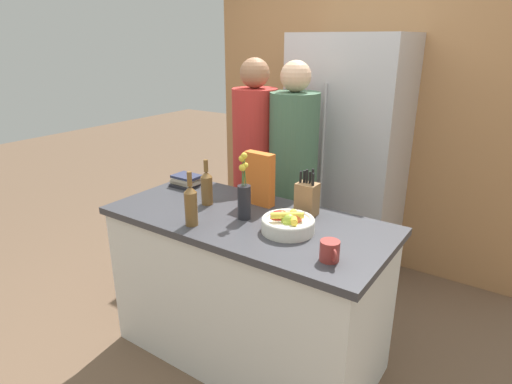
{
  "coord_description": "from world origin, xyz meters",
  "views": [
    {
      "loc": [
        1.27,
        -1.77,
        1.84
      ],
      "look_at": [
        0.0,
        0.09,
        1.03
      ],
      "focal_mm": 30.0,
      "sensor_mm": 36.0,
      "label": 1
    }
  ],
  "objects_px": {
    "fruit_bowl": "(288,223)",
    "bottle_oil": "(207,187)",
    "knife_block": "(307,198)",
    "cereal_box": "(259,179)",
    "person_at_sink": "(255,166)",
    "book_stack": "(186,180)",
    "bottle_vinegar": "(191,204)",
    "refrigerator": "(346,160)",
    "coffee_mug": "(330,251)",
    "flower_vase": "(244,197)",
    "person_in_blue": "(293,173)"
  },
  "relations": [
    {
      "from": "knife_block",
      "to": "cereal_box",
      "type": "height_order",
      "value": "cereal_box"
    },
    {
      "from": "fruit_bowl",
      "to": "flower_vase",
      "type": "bearing_deg",
      "value": 177.57
    },
    {
      "from": "fruit_bowl",
      "to": "person_in_blue",
      "type": "distance_m",
      "value": 0.83
    },
    {
      "from": "book_stack",
      "to": "coffee_mug",
      "type": "bearing_deg",
      "value": -17.74
    },
    {
      "from": "refrigerator",
      "to": "knife_block",
      "type": "xyz_separation_m",
      "value": [
        0.23,
        -1.09,
        0.07
      ]
    },
    {
      "from": "fruit_bowl",
      "to": "person_at_sink",
      "type": "bearing_deg",
      "value": 134.39
    },
    {
      "from": "knife_block",
      "to": "bottle_oil",
      "type": "relative_size",
      "value": 0.99
    },
    {
      "from": "fruit_bowl",
      "to": "knife_block",
      "type": "height_order",
      "value": "knife_block"
    },
    {
      "from": "fruit_bowl",
      "to": "flower_vase",
      "type": "xyz_separation_m",
      "value": [
        -0.28,
        0.01,
        0.08
      ]
    },
    {
      "from": "bottle_vinegar",
      "to": "person_in_blue",
      "type": "height_order",
      "value": "person_in_blue"
    },
    {
      "from": "person_at_sink",
      "to": "person_in_blue",
      "type": "xyz_separation_m",
      "value": [
        0.3,
        0.03,
        -0.01
      ]
    },
    {
      "from": "flower_vase",
      "to": "person_at_sink",
      "type": "height_order",
      "value": "person_at_sink"
    },
    {
      "from": "bottle_vinegar",
      "to": "person_in_blue",
      "type": "relative_size",
      "value": 0.17
    },
    {
      "from": "book_stack",
      "to": "refrigerator",
      "type": "bearing_deg",
      "value": 58.69
    },
    {
      "from": "fruit_bowl",
      "to": "bottle_oil",
      "type": "height_order",
      "value": "bottle_oil"
    },
    {
      "from": "person_at_sink",
      "to": "bottle_vinegar",
      "type": "bearing_deg",
      "value": -93.1
    },
    {
      "from": "refrigerator",
      "to": "fruit_bowl",
      "type": "bearing_deg",
      "value": -79.36
    },
    {
      "from": "fruit_bowl",
      "to": "bottle_vinegar",
      "type": "relative_size",
      "value": 0.93
    },
    {
      "from": "refrigerator",
      "to": "flower_vase",
      "type": "xyz_separation_m",
      "value": [
        -0.03,
        -1.33,
        0.1
      ]
    },
    {
      "from": "cereal_box",
      "to": "person_in_blue",
      "type": "distance_m",
      "value": 0.51
    },
    {
      "from": "knife_block",
      "to": "person_in_blue",
      "type": "distance_m",
      "value": 0.6
    },
    {
      "from": "bottle_oil",
      "to": "refrigerator",
      "type": "bearing_deg",
      "value": 75.17
    },
    {
      "from": "knife_block",
      "to": "book_stack",
      "type": "relative_size",
      "value": 1.41
    },
    {
      "from": "bottle_vinegar",
      "to": "person_at_sink",
      "type": "relative_size",
      "value": 0.17
    },
    {
      "from": "bottle_vinegar",
      "to": "person_at_sink",
      "type": "distance_m",
      "value": 0.94
    },
    {
      "from": "bottle_oil",
      "to": "flower_vase",
      "type": "bearing_deg",
      "value": -9.42
    },
    {
      "from": "refrigerator",
      "to": "bottle_oil",
      "type": "height_order",
      "value": "refrigerator"
    },
    {
      "from": "refrigerator",
      "to": "person_in_blue",
      "type": "distance_m",
      "value": 0.63
    },
    {
      "from": "knife_block",
      "to": "coffee_mug",
      "type": "bearing_deg",
      "value": -50.73
    },
    {
      "from": "knife_block",
      "to": "person_in_blue",
      "type": "relative_size",
      "value": 0.16
    },
    {
      "from": "refrigerator",
      "to": "coffee_mug",
      "type": "xyz_separation_m",
      "value": [
        0.56,
        -1.5,
        0.02
      ]
    },
    {
      "from": "flower_vase",
      "to": "cereal_box",
      "type": "distance_m",
      "value": 0.23
    },
    {
      "from": "coffee_mug",
      "to": "bottle_vinegar",
      "type": "bearing_deg",
      "value": -175.83
    },
    {
      "from": "book_stack",
      "to": "bottle_oil",
      "type": "bearing_deg",
      "value": -27.42
    },
    {
      "from": "bottle_vinegar",
      "to": "person_at_sink",
      "type": "height_order",
      "value": "person_at_sink"
    },
    {
      "from": "cereal_box",
      "to": "bottle_vinegar",
      "type": "xyz_separation_m",
      "value": [
        -0.13,
        -0.45,
        -0.04
      ]
    },
    {
      "from": "refrigerator",
      "to": "coffee_mug",
      "type": "bearing_deg",
      "value": -69.47
    },
    {
      "from": "fruit_bowl",
      "to": "book_stack",
      "type": "height_order",
      "value": "fruit_bowl"
    },
    {
      "from": "bottle_oil",
      "to": "person_at_sink",
      "type": "xyz_separation_m",
      "value": [
        -0.09,
        0.64,
        -0.04
      ]
    },
    {
      "from": "knife_block",
      "to": "cereal_box",
      "type": "bearing_deg",
      "value": -177.8
    },
    {
      "from": "book_stack",
      "to": "bottle_vinegar",
      "type": "height_order",
      "value": "bottle_vinegar"
    },
    {
      "from": "coffee_mug",
      "to": "bottle_oil",
      "type": "xyz_separation_m",
      "value": [
        -0.9,
        0.22,
        0.06
      ]
    },
    {
      "from": "flower_vase",
      "to": "person_in_blue",
      "type": "height_order",
      "value": "person_in_blue"
    },
    {
      "from": "knife_block",
      "to": "person_at_sink",
      "type": "relative_size",
      "value": 0.16
    },
    {
      "from": "knife_block",
      "to": "person_at_sink",
      "type": "xyz_separation_m",
      "value": [
        -0.66,
        0.45,
        -0.03
      ]
    },
    {
      "from": "refrigerator",
      "to": "book_stack",
      "type": "distance_m",
      "value": 1.29
    },
    {
      "from": "coffee_mug",
      "to": "person_at_sink",
      "type": "relative_size",
      "value": 0.06
    },
    {
      "from": "cereal_box",
      "to": "coffee_mug",
      "type": "bearing_deg",
      "value": -31.62
    },
    {
      "from": "knife_block",
      "to": "coffee_mug",
      "type": "xyz_separation_m",
      "value": [
        0.33,
        -0.41,
        -0.05
      ]
    },
    {
      "from": "cereal_box",
      "to": "person_at_sink",
      "type": "xyz_separation_m",
      "value": [
        -0.35,
        0.46,
        -0.09
      ]
    }
  ]
}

